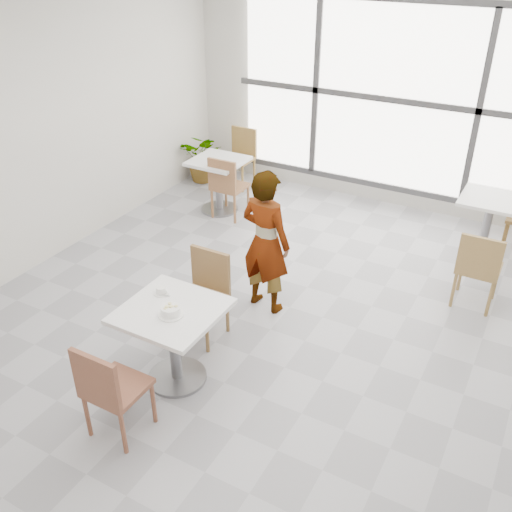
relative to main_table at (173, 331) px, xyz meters
The scene contains 17 objects.
floor 1.22m from the main_table, 68.85° to the left, with size 7.00×7.00×0.00m, color #9E9EA5.
ceiling 2.71m from the main_table, 68.85° to the left, with size 7.00×7.00×0.00m, color white.
wall_back 4.65m from the main_table, 84.99° to the left, with size 6.00×6.00×0.00m, color silver.
wall_left 2.96m from the main_table, 158.50° to the left, with size 7.00×7.00×0.00m, color silver.
window 4.58m from the main_table, 84.92° to the left, with size 4.60×0.07×2.52m.
main_table is the anchor object (origin of this frame).
chair_near 0.76m from the main_table, 92.66° to the right, with size 0.42×0.42×0.87m.
chair_far 0.72m from the main_table, 101.57° to the left, with size 0.42×0.42×0.87m.
oatmeal_bowl 0.28m from the main_table, 54.42° to the right, with size 0.21×0.21×0.09m.
coffee_cup 0.36m from the main_table, 145.33° to the left, with size 0.16×0.13×0.07m.
person 1.40m from the main_table, 83.87° to the left, with size 0.55×0.36×1.52m, color black.
bg_table_left 3.48m from the main_table, 116.01° to the left, with size 0.70×0.70×0.75m.
bg_table_right 4.10m from the main_table, 61.74° to the left, with size 0.70×0.70×0.75m.
bg_chair_left_near 3.24m from the main_table, 113.64° to the left, with size 0.42×0.42×0.87m.
bg_chair_left_far 4.44m from the main_table, 113.02° to the left, with size 0.42×0.42×0.87m.
bg_chair_right_near 3.16m from the main_table, 49.54° to the left, with size 0.42×0.42×0.87m.
plant_left 4.56m from the main_table, 120.36° to the left, with size 0.70×0.61×0.78m, color #4D723D.
Camera 1 is at (2.06, -4.02, 3.47)m, focal length 39.77 mm.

